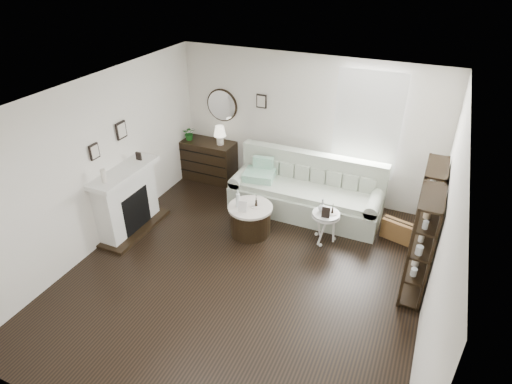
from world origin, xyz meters
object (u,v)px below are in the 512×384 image
at_px(sofa, 306,194).
at_px(pedestal_table, 326,216).
at_px(drum_table, 250,219).
at_px(dresser, 206,160).

xyz_separation_m(sofa, pedestal_table, (0.58, -0.78, 0.16)).
bearing_deg(sofa, drum_table, -121.76).
bearing_deg(pedestal_table, dresser, 158.04).
bearing_deg(pedestal_table, sofa, 126.30).
bearing_deg(drum_table, pedestal_table, 12.32).
relative_size(sofa, drum_table, 3.61).
relative_size(sofa, dresser, 2.18).
bearing_deg(pedestal_table, drum_table, -167.68).
height_order(sofa, pedestal_table, sofa).
xyz_separation_m(sofa, drum_table, (-0.65, -1.05, -0.08)).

